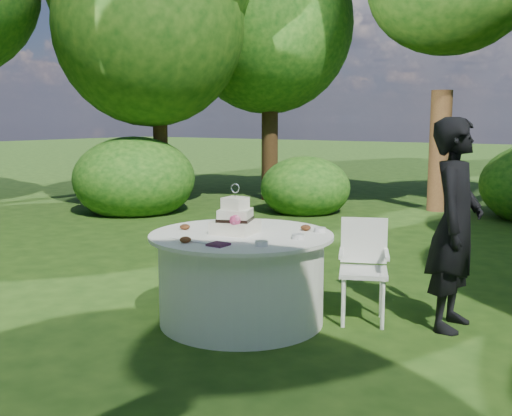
# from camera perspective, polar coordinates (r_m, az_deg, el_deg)

# --- Properties ---
(ground) EXTENTS (80.00, 80.00, 0.00)m
(ground) POSITION_cam_1_polar(r_m,az_deg,el_deg) (5.27, -1.38, -10.69)
(ground) COLOR #1B390F
(ground) RESTS_ON ground
(napkins) EXTENTS (0.14, 0.14, 0.02)m
(napkins) POSITION_cam_1_polar(r_m,az_deg,el_deg) (4.59, -3.61, -3.48)
(napkins) COLOR #4B203A
(napkins) RESTS_ON table
(feather_plume) EXTENTS (0.48, 0.07, 0.01)m
(feather_plume) POSITION_cam_1_polar(r_m,az_deg,el_deg) (4.76, -6.00, -3.12)
(feather_plume) COLOR white
(feather_plume) RESTS_ON table
(guest) EXTENTS (0.45, 0.66, 1.75)m
(guest) POSITION_cam_1_polar(r_m,az_deg,el_deg) (5.16, 18.44, -1.51)
(guest) COLOR black
(guest) RESTS_ON ground
(table) EXTENTS (1.56, 1.56, 0.77)m
(table) POSITION_cam_1_polar(r_m,az_deg,el_deg) (5.15, -1.40, -6.60)
(table) COLOR white
(table) RESTS_ON ground
(cake) EXTENTS (0.39, 0.39, 0.43)m
(cake) POSITION_cam_1_polar(r_m,az_deg,el_deg) (5.06, -1.99, -1.15)
(cake) COLOR white
(cake) RESTS_ON table
(chair) EXTENTS (0.53, 0.53, 0.88)m
(chair) POSITION_cam_1_polar(r_m,az_deg,el_deg) (5.24, 10.21, -5.03)
(chair) COLOR silver
(chair) RESTS_ON ground
(votives) EXTENTS (0.89, 0.86, 0.04)m
(votives) POSITION_cam_1_polar(r_m,az_deg,el_deg) (5.02, 2.36, -2.30)
(votives) COLOR silver
(votives) RESTS_ON table
(petal_cups) EXTENTS (0.99, 1.07, 0.05)m
(petal_cups) POSITION_cam_1_polar(r_m,az_deg,el_deg) (5.04, -2.82, -2.21)
(petal_cups) COLOR #562D16
(petal_cups) RESTS_ON table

